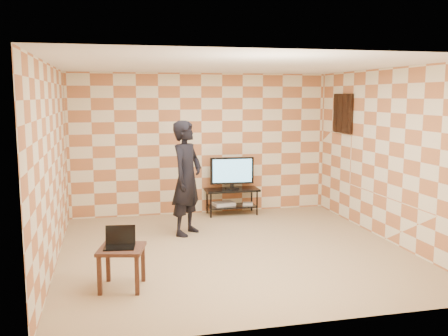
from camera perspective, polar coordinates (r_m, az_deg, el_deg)
The scene contains 14 objects.
floor at distance 7.50m, azimuth 1.06°, elevation -9.38°, with size 5.00×5.00×0.00m, color tan.
wall_back at distance 9.63m, azimuth -2.58°, elevation 2.76°, with size 5.00×0.02×2.70m, color beige.
wall_front at distance 4.85m, azimuth 8.38°, elevation -2.78°, with size 5.00×0.02×2.70m, color beige.
wall_left at distance 7.03m, azimuth -19.08°, elevation 0.26°, with size 0.02×5.00×2.70m, color beige.
wall_right at distance 8.19m, azimuth 18.31°, elevation 1.37°, with size 0.02×5.00×2.70m, color beige.
ceiling at distance 7.16m, azimuth 1.12°, elevation 11.68°, with size 5.00×5.00×0.02m, color white.
wall_art at distance 9.48m, azimuth 13.42°, elevation 6.09°, with size 0.04×0.72×0.72m.
tv_stand at distance 9.62m, azimuth 0.90°, elevation -3.17°, with size 1.03×0.46×0.50m.
tv at distance 9.53m, azimuth 0.92°, elevation -0.39°, with size 0.84×0.17×0.61m.
dvd_player at distance 9.65m, azimuth -0.05°, elevation -4.11°, with size 0.39×0.28×0.07m, color silver.
game_console at distance 9.72m, azimuth 2.73°, elevation -4.10°, with size 0.20×0.14×0.04m, color silver.
side_table at distance 6.10m, azimuth -11.62°, elevation -9.67°, with size 0.62×0.62×0.50m.
laptop at distance 6.09m, azimuth -11.80°, elevation -8.32°, with size 0.39×0.32×0.24m.
person at distance 8.17m, azimuth -4.28°, elevation -1.16°, with size 0.68×0.45×1.88m, color black.
Camera 1 is at (-1.76, -6.93, 2.27)m, focal length 40.00 mm.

